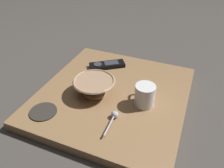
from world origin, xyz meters
TOP-DOWN VIEW (x-y plane):
  - ground_plane at (0.00, 0.00)m, footprint 6.00×6.00m
  - table at (0.00, 0.00)m, footprint 0.61×0.58m
  - cereal_bowl at (0.04, -0.07)m, footprint 0.17×0.17m
  - coffee_mug at (0.02, 0.13)m, footprint 0.10×0.08m
  - teaspoon at (0.14, 0.06)m, footprint 0.12×0.03m
  - tv_remote_near at (-0.17, -0.10)m, footprint 0.14×0.17m
  - drink_coaster at (0.21, -0.19)m, footprint 0.10×0.10m

SIDE VIEW (x-z plane):
  - ground_plane at x=0.00m, z-range 0.00..0.00m
  - table at x=0.00m, z-range 0.00..0.04m
  - drink_coaster at x=0.21m, z-range 0.04..0.04m
  - tv_remote_near at x=-0.17m, z-range 0.04..0.06m
  - teaspoon at x=0.14m, z-range 0.04..0.07m
  - cereal_bowl at x=0.04m, z-range 0.04..0.11m
  - coffee_mug at x=0.02m, z-range 0.04..0.13m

